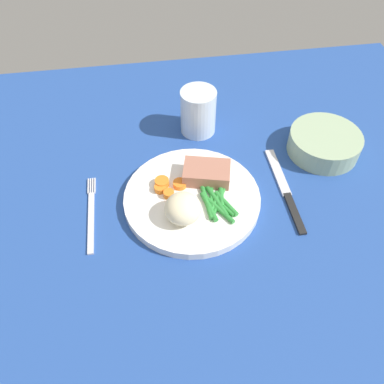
% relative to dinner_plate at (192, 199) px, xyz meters
% --- Properties ---
extents(dining_table, '(1.20, 0.90, 0.02)m').
position_rel_dinner_plate_xyz_m(dining_table, '(-0.01, 0.02, -0.02)').
color(dining_table, '#234793').
rests_on(dining_table, ground).
extents(dinner_plate, '(0.24, 0.24, 0.02)m').
position_rel_dinner_plate_xyz_m(dinner_plate, '(0.00, 0.00, 0.00)').
color(dinner_plate, white).
rests_on(dinner_plate, dining_table).
extents(meat_portion, '(0.09, 0.07, 0.03)m').
position_rel_dinner_plate_xyz_m(meat_portion, '(0.03, 0.04, 0.02)').
color(meat_portion, '#A86B56').
rests_on(meat_portion, dinner_plate).
extents(mashed_potatoes, '(0.06, 0.06, 0.04)m').
position_rel_dinner_plate_xyz_m(mashed_potatoes, '(-0.02, -0.04, 0.03)').
color(mashed_potatoes, beige).
rests_on(mashed_potatoes, dinner_plate).
extents(carrot_slices, '(0.06, 0.05, 0.01)m').
position_rel_dinner_plate_xyz_m(carrot_slices, '(-0.04, 0.02, 0.01)').
color(carrot_slices, orange).
rests_on(carrot_slices, dinner_plate).
extents(green_beans, '(0.06, 0.10, 0.01)m').
position_rel_dinner_plate_xyz_m(green_beans, '(0.04, -0.02, 0.01)').
color(green_beans, '#2D8C38').
rests_on(green_beans, dinner_plate).
extents(fork, '(0.01, 0.17, 0.00)m').
position_rel_dinner_plate_xyz_m(fork, '(-0.18, -0.00, -0.01)').
color(fork, silver).
rests_on(fork, dining_table).
extents(knife, '(0.02, 0.20, 0.01)m').
position_rel_dinner_plate_xyz_m(knife, '(0.17, -0.00, -0.01)').
color(knife, black).
rests_on(knife, dining_table).
extents(water_glass, '(0.07, 0.07, 0.09)m').
position_rel_dinner_plate_xyz_m(water_glass, '(0.04, 0.19, 0.03)').
color(water_glass, silver).
rests_on(water_glass, dining_table).
extents(salad_bowl, '(0.14, 0.14, 0.04)m').
position_rel_dinner_plate_xyz_m(salad_bowl, '(0.28, 0.09, 0.02)').
color(salad_bowl, '#99B28C').
rests_on(salad_bowl, dining_table).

